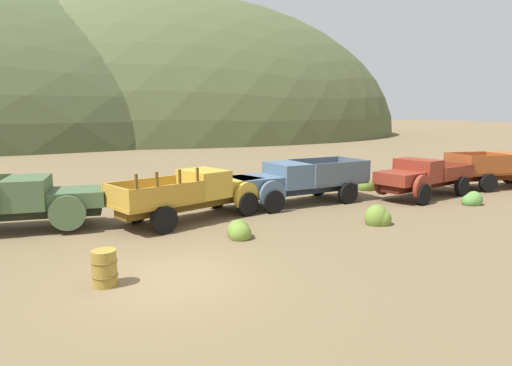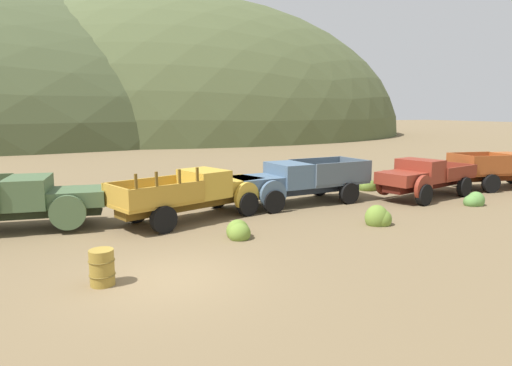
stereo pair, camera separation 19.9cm
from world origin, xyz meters
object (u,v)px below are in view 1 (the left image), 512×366
Objects in this scene: truck_weathered_green at (22,202)px; truck_chalk_blue at (291,182)px; truck_faded_yellow at (202,193)px; truck_rust_red at (419,177)px; oil_drum_foreground at (104,268)px; truck_oxide_orange at (506,169)px.

truck_weathered_green is 10.72m from truck_chalk_blue.
truck_rust_red is at bearing -21.29° from truck_faded_yellow.
oil_drum_foreground is at bearing -145.47° from truck_faded_yellow.
truck_oxide_orange reaches higher than truck_rust_red.
truck_weathered_green reaches higher than oil_drum_foreground.
oil_drum_foreground is (2.13, -6.48, -0.59)m from truck_weathered_green.
truck_rust_red is 1.02× the size of truck_oxide_orange.
truck_oxide_orange is (6.58, 0.49, 0.01)m from truck_rust_red.
truck_chalk_blue and truck_oxide_orange have the same top height.
oil_drum_foreground is at bearing 32.29° from truck_chalk_blue.
truck_rust_red is at bearing -166.92° from truck_oxide_orange.
truck_weathered_green is 1.10× the size of truck_oxide_orange.
truck_oxide_orange is (12.99, -0.64, -0.01)m from truck_chalk_blue.
truck_weathered_green is at bearing 108.23° from oil_drum_foreground.
truck_faded_yellow is 10.81m from truck_rust_red.
truck_rust_red is at bearing 164.34° from truck_chalk_blue.
truck_rust_red reaches higher than oil_drum_foreground.
truck_weathered_green is at bearing -172.16° from truck_oxide_orange.
truck_weathered_green is 17.15m from truck_rust_red.
oil_drum_foreground is (-21.57, -6.06, -0.57)m from truck_oxide_orange.
truck_faded_yellow is 1.12× the size of truck_oxide_orange.
truck_faded_yellow reaches higher than truck_chalk_blue.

